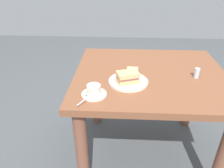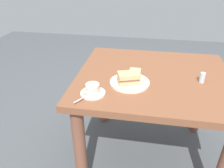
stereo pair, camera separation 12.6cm
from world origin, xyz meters
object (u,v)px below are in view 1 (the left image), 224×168
at_px(sandwich_back, 132,74).
at_px(spoon, 86,99).
at_px(sandwich_plate, 128,81).
at_px(dining_table, 149,89).
at_px(coffee_cup, 94,89).
at_px(salt_shaker, 197,73).
at_px(sandwich_front, 128,77).
at_px(coffee_saucer, 94,94).

relative_size(sandwich_back, spoon, 1.36).
distance_m(sandwich_plate, spoon, 0.31).
bearing_deg(spoon, dining_table, -137.07).
bearing_deg(coffee_cup, sandwich_plate, -141.28).
bearing_deg(spoon, salt_shaker, -155.23).
bearing_deg(sandwich_front, coffee_cup, 36.15).
bearing_deg(dining_table, spoon, 42.93).
distance_m(sandwich_front, sandwich_back, 0.06).
height_order(dining_table, sandwich_plate, sandwich_plate).
height_order(sandwich_plate, sandwich_back, sandwich_back).
xyz_separation_m(sandwich_back, spoon, (0.25, 0.26, -0.03)).
xyz_separation_m(sandwich_plate, sandwich_front, (0.01, 0.02, 0.04)).
xyz_separation_m(sandwich_plate, coffee_saucer, (0.19, 0.15, -0.00)).
bearing_deg(sandwich_plate, spoon, 43.46).
bearing_deg(sandwich_back, spoon, 45.33).
distance_m(coffee_cup, salt_shaker, 0.67).
bearing_deg(dining_table, salt_shaker, 170.51).
distance_m(sandwich_plate, coffee_cup, 0.25).
height_order(sandwich_back, spoon, sandwich_back).
bearing_deg(coffee_saucer, salt_shaker, -158.82).
bearing_deg(salt_shaker, sandwich_back, 6.91).
height_order(sandwich_front, spoon, sandwich_front).
xyz_separation_m(sandwich_front, spoon, (0.22, 0.20, -0.03)).
relative_size(sandwich_front, coffee_saucer, 1.04).
xyz_separation_m(dining_table, spoon, (0.38, 0.35, 0.14)).
relative_size(spoon, salt_shaker, 1.41).
bearing_deg(coffee_saucer, sandwich_back, -138.26).
relative_size(dining_table, coffee_cup, 11.56).
relative_size(dining_table, spoon, 11.02).
relative_size(sandwich_front, sandwich_back, 1.19).
relative_size(dining_table, coffee_saucer, 7.10).
distance_m(sandwich_front, coffee_saucer, 0.23).
xyz_separation_m(coffee_saucer, coffee_cup, (0.00, 0.00, 0.03)).
distance_m(coffee_saucer, spoon, 0.07).
xyz_separation_m(sandwich_plate, spoon, (0.23, 0.22, 0.01)).
xyz_separation_m(dining_table, sandwich_plate, (0.15, 0.14, 0.13)).
bearing_deg(coffee_cup, dining_table, -139.75).
height_order(coffee_saucer, coffee_cup, coffee_cup).
distance_m(sandwich_back, salt_shaker, 0.41).
distance_m(sandwich_back, coffee_cup, 0.29).
distance_m(sandwich_front, salt_shaker, 0.45).
relative_size(dining_table, sandwich_plate, 4.15).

